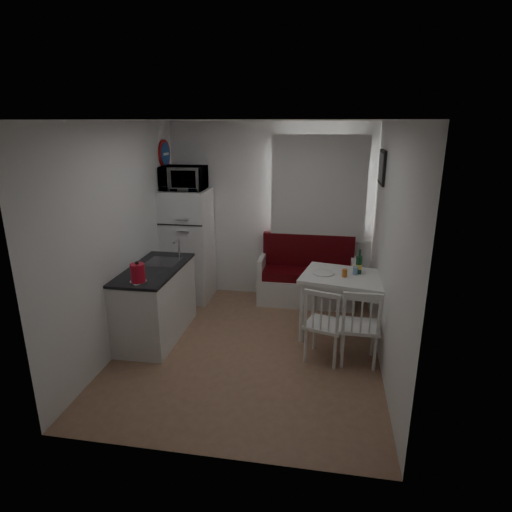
{
  "coord_description": "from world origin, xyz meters",
  "views": [
    {
      "loc": [
        0.84,
        -4.45,
        2.59
      ],
      "look_at": [
        -0.0,
        0.5,
        1.0
      ],
      "focal_mm": 30.0,
      "sensor_mm": 36.0,
      "label": 1
    }
  ],
  "objects_px": {
    "bench": "(307,281)",
    "chair_right": "(361,320)",
    "kitchen_counter": "(156,302)",
    "kettle": "(138,273)",
    "wine_bottle": "(359,262)",
    "fridge": "(188,245)",
    "chair_left": "(326,318)",
    "dining_table": "(348,283)",
    "microwave": "(184,178)"
  },
  "relations": [
    {
      "from": "chair_right",
      "to": "microwave",
      "type": "height_order",
      "value": "microwave"
    },
    {
      "from": "chair_left",
      "to": "wine_bottle",
      "type": "relative_size",
      "value": 1.65
    },
    {
      "from": "chair_right",
      "to": "kettle",
      "type": "relative_size",
      "value": 1.95
    },
    {
      "from": "kettle",
      "to": "microwave",
      "type": "bearing_deg",
      "value": 90.99
    },
    {
      "from": "chair_left",
      "to": "dining_table",
      "type": "bearing_deg",
      "value": 85.47
    },
    {
      "from": "fridge",
      "to": "wine_bottle",
      "type": "relative_size",
      "value": 5.42
    },
    {
      "from": "chair_left",
      "to": "chair_right",
      "type": "distance_m",
      "value": 0.37
    },
    {
      "from": "dining_table",
      "to": "microwave",
      "type": "distance_m",
      "value": 2.7
    },
    {
      "from": "chair_right",
      "to": "chair_left",
      "type": "bearing_deg",
      "value": -179.55
    },
    {
      "from": "fridge",
      "to": "wine_bottle",
      "type": "height_order",
      "value": "fridge"
    },
    {
      "from": "chair_right",
      "to": "kitchen_counter",
      "type": "bearing_deg",
      "value": 173.42
    },
    {
      "from": "kitchen_counter",
      "to": "bench",
      "type": "xyz_separation_m",
      "value": [
        1.79,
        1.36,
        -0.12
      ]
    },
    {
      "from": "fridge",
      "to": "microwave",
      "type": "relative_size",
      "value": 2.74
    },
    {
      "from": "dining_table",
      "to": "wine_bottle",
      "type": "bearing_deg",
      "value": 50.99
    },
    {
      "from": "fridge",
      "to": "microwave",
      "type": "bearing_deg",
      "value": -90.0
    },
    {
      "from": "kitchen_counter",
      "to": "dining_table",
      "type": "bearing_deg",
      "value": 8.48
    },
    {
      "from": "chair_left",
      "to": "chair_right",
      "type": "height_order",
      "value": "chair_right"
    },
    {
      "from": "dining_table",
      "to": "chair_right",
      "type": "xyz_separation_m",
      "value": [
        0.12,
        -0.66,
        -0.17
      ]
    },
    {
      "from": "chair_left",
      "to": "microwave",
      "type": "distance_m",
      "value": 2.86
    },
    {
      "from": "wine_bottle",
      "to": "microwave",
      "type": "bearing_deg",
      "value": 162.91
    },
    {
      "from": "chair_left",
      "to": "microwave",
      "type": "bearing_deg",
      "value": 159.99
    },
    {
      "from": "dining_table",
      "to": "chair_left",
      "type": "bearing_deg",
      "value": -99.4
    },
    {
      "from": "fridge",
      "to": "wine_bottle",
      "type": "bearing_deg",
      "value": -18.16
    },
    {
      "from": "fridge",
      "to": "kettle",
      "type": "distance_m",
      "value": 1.79
    },
    {
      "from": "chair_right",
      "to": "microwave",
      "type": "relative_size",
      "value": 0.8
    },
    {
      "from": "dining_table",
      "to": "chair_left",
      "type": "xyz_separation_m",
      "value": [
        -0.25,
        -0.66,
        -0.18
      ]
    },
    {
      "from": "microwave",
      "to": "wine_bottle",
      "type": "bearing_deg",
      "value": -17.09
    },
    {
      "from": "chair_right",
      "to": "bench",
      "type": "bearing_deg",
      "value": 112.38
    },
    {
      "from": "kitchen_counter",
      "to": "fridge",
      "type": "height_order",
      "value": "fridge"
    },
    {
      "from": "chair_left",
      "to": "wine_bottle",
      "type": "height_order",
      "value": "wine_bottle"
    },
    {
      "from": "dining_table",
      "to": "wine_bottle",
      "type": "distance_m",
      "value": 0.29
    },
    {
      "from": "chair_left",
      "to": "microwave",
      "type": "height_order",
      "value": "microwave"
    },
    {
      "from": "bench",
      "to": "chair_right",
      "type": "relative_size",
      "value": 2.91
    },
    {
      "from": "chair_right",
      "to": "kettle",
      "type": "xyz_separation_m",
      "value": [
        -2.4,
        -0.22,
        0.47
      ]
    },
    {
      "from": "chair_left",
      "to": "kettle",
      "type": "bearing_deg",
      "value": -157.55
    },
    {
      "from": "fridge",
      "to": "wine_bottle",
      "type": "distance_m",
      "value": 2.56
    },
    {
      "from": "bench",
      "to": "kettle",
      "type": "xyz_separation_m",
      "value": [
        -1.74,
        -1.89,
        0.69
      ]
    },
    {
      "from": "kitchen_counter",
      "to": "wine_bottle",
      "type": "distance_m",
      "value": 2.54
    },
    {
      "from": "chair_right",
      "to": "fridge",
      "type": "relative_size",
      "value": 0.29
    },
    {
      "from": "dining_table",
      "to": "kettle",
      "type": "distance_m",
      "value": 2.46
    },
    {
      "from": "kettle",
      "to": "bench",
      "type": "bearing_deg",
      "value": 47.45
    },
    {
      "from": "wine_bottle",
      "to": "chair_left",
      "type": "bearing_deg",
      "value": -115.97
    },
    {
      "from": "kitchen_counter",
      "to": "fridge",
      "type": "xyz_separation_m",
      "value": [
        0.02,
        1.24,
        0.38
      ]
    },
    {
      "from": "bench",
      "to": "fridge",
      "type": "relative_size",
      "value": 0.85
    },
    {
      "from": "chair_right",
      "to": "microwave",
      "type": "distance_m",
      "value": 3.13
    },
    {
      "from": "kitchen_counter",
      "to": "chair_left",
      "type": "bearing_deg",
      "value": -8.58
    },
    {
      "from": "dining_table",
      "to": "fridge",
      "type": "bearing_deg",
      "value": 170.09
    },
    {
      "from": "microwave",
      "to": "kettle",
      "type": "bearing_deg",
      "value": -89.01
    },
    {
      "from": "kitchen_counter",
      "to": "kettle",
      "type": "height_order",
      "value": "kitchen_counter"
    },
    {
      "from": "kettle",
      "to": "wine_bottle",
      "type": "distance_m",
      "value": 2.59
    }
  ]
}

